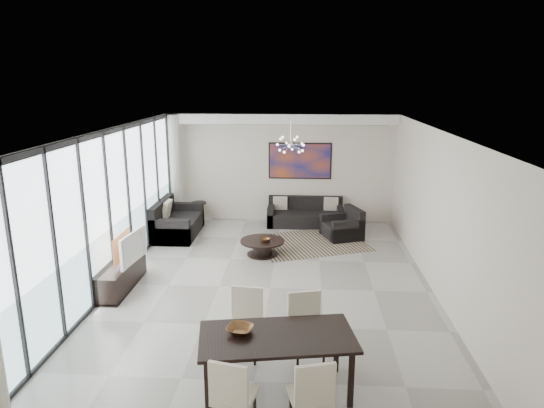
# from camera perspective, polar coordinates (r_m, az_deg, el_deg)

# --- Properties ---
(room_shell) EXTENTS (6.00, 9.00, 2.90)m
(room_shell) POSITION_cam_1_polar(r_m,az_deg,el_deg) (8.64, 2.80, -1.13)
(room_shell) COLOR #A8A39B
(room_shell) RESTS_ON ground
(window_wall) EXTENTS (0.37, 8.95, 2.90)m
(window_wall) POSITION_cam_1_polar(r_m,az_deg,el_deg) (9.29, -18.11, -0.61)
(window_wall) COLOR white
(window_wall) RESTS_ON floor
(soffit) EXTENTS (5.98, 0.40, 0.26)m
(soffit) POSITION_cam_1_polar(r_m,az_deg,el_deg) (12.67, 1.08, 9.98)
(soffit) COLOR white
(soffit) RESTS_ON room_shell
(painting) EXTENTS (1.68, 0.04, 0.98)m
(painting) POSITION_cam_1_polar(r_m,az_deg,el_deg) (12.97, 3.31, 5.08)
(painting) COLOR #AB4517
(painting) RESTS_ON room_shell
(chandelier) EXTENTS (0.66, 0.66, 0.71)m
(chandelier) POSITION_cam_1_polar(r_m,az_deg,el_deg) (10.92, 2.22, 7.01)
(chandelier) COLOR silver
(chandelier) RESTS_ON room_shell
(rug) EXTENTS (2.99, 2.66, 0.01)m
(rug) POSITION_cam_1_polar(r_m,az_deg,el_deg) (11.56, 4.46, -4.56)
(rug) COLOR black
(rug) RESTS_ON floor
(coffee_table) EXTENTS (0.97, 0.97, 0.34)m
(coffee_table) POSITION_cam_1_polar(r_m,az_deg,el_deg) (10.71, -1.14, -5.03)
(coffee_table) COLOR black
(coffee_table) RESTS_ON floor
(bowl_coffee) EXTENTS (0.24, 0.24, 0.07)m
(bowl_coffee) POSITION_cam_1_polar(r_m,az_deg,el_deg) (10.58, -0.77, -4.23)
(bowl_coffee) COLOR brown
(bowl_coffee) RESTS_ON coffee_table
(sofa_main) EXTENTS (1.98, 0.81, 0.72)m
(sofa_main) POSITION_cam_1_polar(r_m,az_deg,el_deg) (12.88, 3.94, -1.41)
(sofa_main) COLOR black
(sofa_main) RESTS_ON floor
(loveseat) EXTENTS (0.98, 1.74, 0.87)m
(loveseat) POSITION_cam_1_polar(r_m,az_deg,el_deg) (12.25, -11.28, -2.27)
(loveseat) COLOR black
(loveseat) RESTS_ON floor
(armchair) EXTENTS (1.07, 1.10, 0.73)m
(armchair) POSITION_cam_1_polar(r_m,az_deg,el_deg) (11.96, 8.36, -2.77)
(armchair) COLOR black
(armchair) RESTS_ON floor
(side_table) EXTENTS (0.40, 0.40, 0.55)m
(side_table) POSITION_cam_1_polar(r_m,az_deg,el_deg) (13.22, -8.57, -0.54)
(side_table) COLOR black
(side_table) RESTS_ON floor
(tv_console) EXTENTS (0.45, 1.59, 0.50)m
(tv_console) POSITION_cam_1_polar(r_m,az_deg,el_deg) (9.48, -17.38, -8.03)
(tv_console) COLOR black
(tv_console) RESTS_ON floor
(television) EXTENTS (0.24, 1.00, 0.57)m
(television) POSITION_cam_1_polar(r_m,az_deg,el_deg) (9.30, -16.55, -4.88)
(television) COLOR gray
(television) RESTS_ON tv_console
(dining_table) EXTENTS (2.01, 1.24, 0.78)m
(dining_table) POSITION_cam_1_polar(r_m,az_deg,el_deg) (6.10, 0.60, -15.89)
(dining_table) COLOR black
(dining_table) RESTS_ON floor
(dining_chair_sw) EXTENTS (0.52, 0.52, 0.94)m
(dining_chair_sw) POSITION_cam_1_polar(r_m,az_deg,el_deg) (5.57, -4.75, -21.20)
(dining_chair_sw) COLOR beige
(dining_chair_sw) RESTS_ON floor
(dining_chair_se) EXTENTS (0.53, 0.53, 0.95)m
(dining_chair_se) POSITION_cam_1_polar(r_m,az_deg,el_deg) (5.54, 4.77, -21.30)
(dining_chair_se) COLOR beige
(dining_chair_se) RESTS_ON floor
(dining_chair_nw) EXTENTS (0.49, 0.49, 0.97)m
(dining_chair_nw) POSITION_cam_1_polar(r_m,az_deg,el_deg) (6.94, -3.08, -13.17)
(dining_chair_nw) COLOR beige
(dining_chair_nw) RESTS_ON floor
(dining_chair_ne) EXTENTS (0.56, 0.56, 0.99)m
(dining_chair_ne) POSITION_cam_1_polar(r_m,az_deg,el_deg) (6.78, 4.01, -13.82)
(dining_chair_ne) COLOR beige
(dining_chair_ne) RESTS_ON floor
(bowl_dining) EXTENTS (0.39, 0.39, 0.08)m
(bowl_dining) POSITION_cam_1_polar(r_m,az_deg,el_deg) (6.11, -3.79, -14.51)
(bowl_dining) COLOR brown
(bowl_dining) RESTS_ON dining_table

